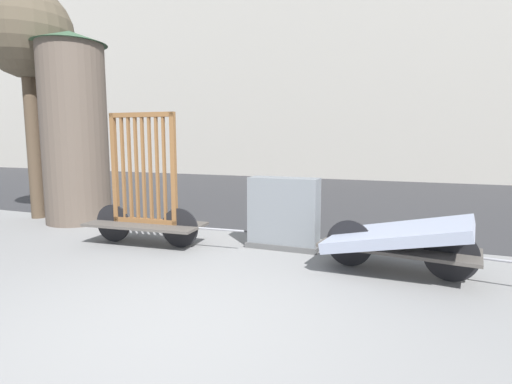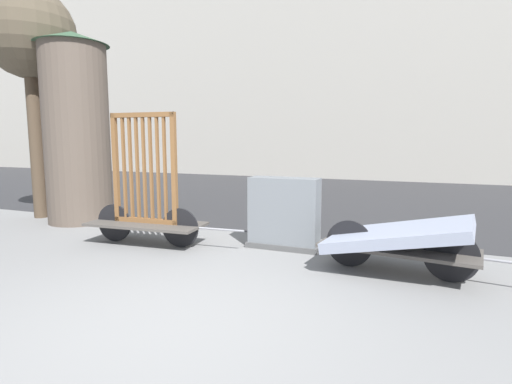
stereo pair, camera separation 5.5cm
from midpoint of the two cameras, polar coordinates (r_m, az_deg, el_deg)
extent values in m
plane|color=slate|center=(3.75, -13.00, -17.98)|extent=(60.00, 60.00, 0.00)
cube|color=#2D2D30|center=(11.60, 12.10, -0.64)|extent=(56.00, 10.11, 0.01)
cube|color=#B2ADA3|center=(18.99, 16.64, 20.44)|extent=(48.00, 4.00, 11.94)
cube|color=#4C4742|center=(6.38, -15.17, -4.43)|extent=(1.85, 0.86, 0.04)
cylinder|color=black|center=(6.09, -10.53, -5.04)|extent=(0.59, 0.08, 0.59)
cylinder|color=black|center=(6.71, -19.36, -4.17)|extent=(0.59, 0.08, 0.59)
cylinder|color=gray|center=(5.80, -4.72, -5.36)|extent=(0.70, 0.08, 0.03)
cube|color=brown|center=(6.37, -15.18, -3.94)|extent=(1.09, 0.15, 0.07)
cube|color=brown|center=(6.26, -15.69, 10.56)|extent=(1.09, 0.15, 0.07)
cube|color=brown|center=(6.55, -19.17, 3.28)|extent=(0.08, 0.08, 1.67)
cube|color=brown|center=(6.00, -11.35, 3.20)|extent=(0.08, 0.08, 1.67)
cube|color=brown|center=(6.46, -18.08, 3.27)|extent=(0.04, 0.05, 1.60)
cube|color=brown|center=(6.39, -17.21, 3.27)|extent=(0.04, 0.05, 1.60)
cube|color=brown|center=(6.33, -16.33, 3.26)|extent=(0.04, 0.05, 1.60)
cube|color=brown|center=(6.26, -15.43, 3.25)|extent=(0.04, 0.05, 1.60)
cube|color=brown|center=(6.20, -14.51, 3.24)|extent=(0.04, 0.05, 1.60)
cube|color=brown|center=(6.13, -13.58, 3.23)|extent=(0.04, 0.05, 1.60)
cube|color=brown|center=(6.07, -12.62, 3.22)|extent=(0.04, 0.05, 1.60)
cube|color=#4C4742|center=(5.11, 19.82, -7.53)|extent=(1.88, 0.95, 0.04)
cylinder|color=black|center=(5.06, 26.40, -8.26)|extent=(0.59, 0.11, 0.59)
cylinder|color=black|center=(5.24, 13.46, -7.15)|extent=(0.59, 0.11, 0.59)
cube|color=#8C93A8|center=(5.07, 19.90, -5.69)|extent=(1.74, 1.28, 0.46)
cube|color=#4C4C4C|center=(6.02, 4.26, -7.57)|extent=(1.09, 0.42, 0.08)
cube|color=slate|center=(5.92, 4.31, -3.02)|extent=(1.03, 0.36, 1.05)
cylinder|color=brown|center=(8.50, -24.02, 7.41)|extent=(1.21, 1.21, 3.38)
cone|color=#335138|center=(8.71, -24.68, 19.38)|extent=(1.35, 1.35, 0.24)
cylinder|color=#4C3D2D|center=(9.33, -28.73, 6.43)|extent=(0.27, 0.27, 3.16)
sphere|color=brown|center=(9.56, -29.57, 19.18)|extent=(1.77, 1.77, 1.77)
camera|label=1|loc=(0.03, -89.71, 0.04)|focal=28.00mm
camera|label=2|loc=(0.03, 90.29, -0.04)|focal=28.00mm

